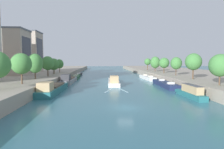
{
  "coord_description": "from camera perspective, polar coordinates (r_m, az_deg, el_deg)",
  "views": [
    {
      "loc": [
        -3.8,
        -27.76,
        7.41
      ],
      "look_at": [
        0.0,
        35.3,
        2.44
      ],
      "focal_mm": 29.06,
      "sensor_mm": 36.0,
      "label": 1
    }
  ],
  "objects": [
    {
      "name": "moored_boat_left_gap_after",
      "position": [
        76.61,
        -11.2,
        -0.67
      ],
      "size": [
        2.86,
        12.58,
        2.28
      ],
      "color": "#235633",
      "rests_on": "ground"
    },
    {
      "name": "moored_boat_left_upstream",
      "position": [
        89.36,
        -10.29,
        0.02
      ],
      "size": [
        2.07,
        10.86,
        2.1
      ],
      "color": "black",
      "rests_on": "ground"
    },
    {
      "name": "tree_right_end_of_row",
      "position": [
        42.91,
        30.89,
        2.49
      ],
      "size": [
        4.33,
        4.33,
        6.4
      ],
      "color": "brown",
      "rests_on": "quay_right"
    },
    {
      "name": "tree_right_nearest",
      "position": [
        53.45,
        24.23,
        3.67
      ],
      "size": [
        4.29,
        4.29,
        6.98
      ],
      "color": "brown",
      "rests_on": "quay_right"
    },
    {
      "name": "moored_boat_right_downstream",
      "position": [
        54.04,
        16.33,
        -2.87
      ],
      "size": [
        3.63,
        16.96,
        2.36
      ],
      "color": "#1E284C",
      "rests_on": "ground"
    },
    {
      "name": "tree_right_second",
      "position": [
        75.31,
        16.07,
        3.52
      ],
      "size": [
        4.03,
        4.03,
        6.12
      ],
      "color": "brown",
      "rests_on": "quay_right"
    },
    {
      "name": "tree_right_past_mid",
      "position": [
        96.87,
        11.13,
        3.95
      ],
      "size": [
        3.37,
        3.37,
        6.09
      ],
      "color": "brown",
      "rests_on": "quay_right"
    },
    {
      "name": "quay_right",
      "position": [
        91.42,
        21.36,
        0.27
      ],
      "size": [
        36.0,
        170.0,
        2.3
      ],
      "primitive_type": "cube",
      "color": "gray",
      "rests_on": "ground"
    },
    {
      "name": "building_left_tall",
      "position": [
        72.57,
        -30.32,
        6.11
      ],
      "size": [
        14.28,
        9.55,
        15.81
      ],
      "color": "#A89989",
      "rests_on": "quay_left"
    },
    {
      "name": "tree_left_distant",
      "position": [
        71.29,
        -17.82,
        3.07
      ],
      "size": [
        4.09,
        4.09,
        5.78
      ],
      "color": "brown",
      "rests_on": "quay_left"
    },
    {
      "name": "ground_plane",
      "position": [
        28.98,
        4.27,
        -10.33
      ],
      "size": [
        400.0,
        400.0,
        0.0
      ],
      "primitive_type": "plane",
      "color": "#336675"
    },
    {
      "name": "tree_left_end_of_row",
      "position": [
        61.05,
        -19.58,
        3.35
      ],
      "size": [
        4.02,
        4.02,
        6.4
      ],
      "color": "brown",
      "rests_on": "quay_left"
    },
    {
      "name": "moored_boat_right_lone",
      "position": [
        71.74,
        11.02,
        -0.96
      ],
      "size": [
        3.21,
        15.09,
        2.43
      ],
      "color": "silver",
      "rests_on": "ground"
    },
    {
      "name": "moored_boat_left_second",
      "position": [
        43.34,
        -18.19,
        -4.3
      ],
      "size": [
        3.8,
        16.54,
        3.04
      ],
      "color": "#23666B",
      "rests_on": "ground"
    },
    {
      "name": "tree_left_midway",
      "position": [
        43.58,
        -26.65,
        3.05
      ],
      "size": [
        4.29,
        4.29,
        6.63
      ],
      "color": "brown",
      "rests_on": "quay_left"
    },
    {
      "name": "quay_left",
      "position": [
        88.51,
        -23.77,
        0.06
      ],
      "size": [
        36.0,
        170.0,
        2.3
      ],
      "primitive_type": "cube",
      "color": "gray",
      "rests_on": "ground"
    },
    {
      "name": "tree_right_far",
      "position": [
        64.73,
        19.54,
        3.35
      ],
      "size": [
        3.75,
        3.75,
        6.18
      ],
      "color": "brown",
      "rests_on": "quay_right"
    },
    {
      "name": "tree_left_far",
      "position": [
        53.15,
        -23.09,
        3.23
      ],
      "size": [
        4.14,
        4.14,
        6.9
      ],
      "color": "brown",
      "rests_on": "quay_left"
    },
    {
      "name": "tree_left_nearest",
      "position": [
        78.96,
        -16.22,
        3.21
      ],
      "size": [
        3.4,
        3.4,
        5.53
      ],
      "color": "brown",
      "rests_on": "quay_left"
    },
    {
      "name": "tree_right_distant",
      "position": [
        85.54,
        13.43,
        3.73
      ],
      "size": [
        4.41,
        4.41,
        6.82
      ],
      "color": "brown",
      "rests_on": "quay_right"
    },
    {
      "name": "barge_midriver",
      "position": [
        56.61,
        0.52,
        -2.11
      ],
      "size": [
        4.07,
        18.04,
        3.0
      ],
      "color": "silver",
      "rests_on": "ground"
    },
    {
      "name": "moored_boat_left_lone",
      "position": [
        61.28,
        -13.48,
        -1.67
      ],
      "size": [
        3.39,
        16.2,
        3.12
      ],
      "color": "gray",
      "rests_on": "ground"
    },
    {
      "name": "moored_boat_right_gap_after",
      "position": [
        39.55,
        23.54,
        -5.08
      ],
      "size": [
        1.98,
        10.23,
        2.62
      ],
      "color": "#23666B",
      "rests_on": "ground"
    },
    {
      "name": "wake_behind_barge",
      "position": [
        44.81,
        1.27,
        -5.0
      ],
      "size": [
        5.59,
        6.03,
        0.03
      ],
      "color": "#A5D1DB",
      "rests_on": "ground"
    },
    {
      "name": "building_left_far_end",
      "position": [
        90.11,
        -24.82,
        6.55
      ],
      "size": [
        10.42,
        10.26,
        17.93
      ],
      "color": "#A89989",
      "rests_on": "quay_left"
    }
  ]
}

